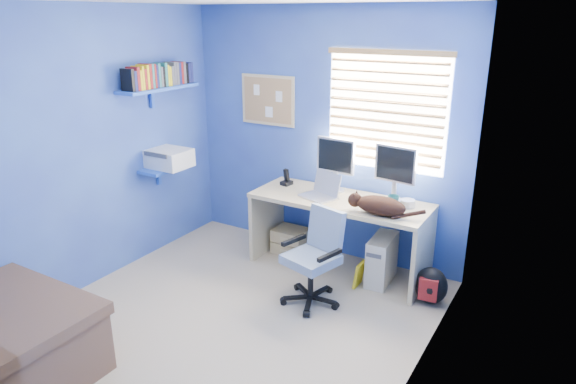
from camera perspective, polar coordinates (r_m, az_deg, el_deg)
The scene contains 22 objects.
floor at distance 4.42m, azimuth -6.16°, elevation -13.80°, with size 3.00×3.20×0.00m, color #A49B86.
wall_back at distance 5.21m, azimuth 3.95°, elevation 6.34°, with size 3.00×0.01×2.50m, color #2F43A0.
wall_front at distance 2.88m, azimuth -26.52°, elevation -6.42°, with size 3.00×0.01×2.50m, color #2F43A0.
wall_left at distance 4.93m, azimuth -20.88°, elevation 4.39°, with size 0.01×3.20×2.50m, color #2F43A0.
wall_right at distance 3.25m, azimuth 14.78°, elevation -2.19°, with size 0.01×3.20×2.50m, color #2F43A0.
desk at distance 5.03m, azimuth 5.67°, elevation -4.72°, with size 1.71×0.65×0.74m, color tan.
laptop at distance 4.88m, azimuth 3.37°, elevation 0.59°, with size 0.33×0.26×0.22m, color silver.
monitor_left at distance 5.02m, azimuth 5.36°, elevation 2.99°, with size 0.40×0.12×0.54m, color silver.
monitor_right at distance 4.81m, azimuth 11.84°, elevation 1.95°, with size 0.40×0.12×0.54m, color silver.
phone at distance 5.25m, azimuth -0.16°, elevation 1.69°, with size 0.09×0.11×0.17m, color black.
mug at distance 4.77m, azimuth 11.63°, elevation -0.97°, with size 0.10×0.09×0.10m, color #226C68.
cd_spindle at distance 4.78m, azimuth 13.15°, elevation -1.24°, with size 0.13×0.13×0.07m, color silver.
cat at distance 4.55m, azimuth 10.25°, elevation -1.49°, with size 0.45×0.24×0.16m, color black.
tower_pc at distance 4.93m, azimuth 10.38°, elevation -7.37°, with size 0.19×0.44×0.45m, color beige.
drawer_boxes at distance 5.45m, azimuth 0.33°, elevation -5.41°, with size 0.35×0.28×0.27m, color tan.
yellow_book at distance 4.85m, azimuth 7.89°, elevation -9.06°, with size 0.03×0.17×0.24m, color yellow.
backpack at distance 4.70m, azimuth 15.60°, elevation -9.97°, with size 0.29×0.22×0.34m, color black.
bed_corner at distance 4.15m, azimuth -28.35°, elevation -14.31°, with size 1.11×0.79×0.53m, color brown.
office_chair at distance 4.50m, azimuth 2.92°, elevation -8.51°, with size 0.59×0.59×0.83m.
window_blinds at distance 4.87m, azimuth 10.77°, elevation 8.76°, with size 1.15×0.05×1.10m.
corkboard at distance 5.45m, azimuth -2.26°, elevation 10.16°, with size 0.64×0.02×0.52m.
wall_shelves at distance 5.27m, azimuth -13.76°, elevation 8.03°, with size 0.42×0.90×1.05m.
Camera 1 is at (2.28, -2.94, 2.39)m, focal length 32.00 mm.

